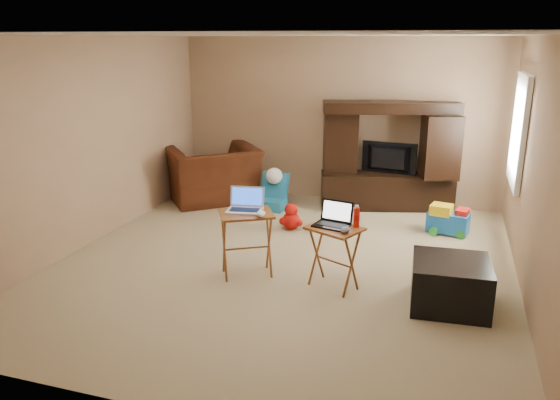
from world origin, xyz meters
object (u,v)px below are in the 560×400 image
(child_rocker, at_px, (272,192))
(mouse_left, at_px, (261,214))
(tray_table_right, at_px, (334,258))
(mouse_right, at_px, (345,230))
(laptop_left, at_px, (244,201))
(tray_table_left, at_px, (247,244))
(laptop_right, at_px, (332,215))
(television, at_px, (388,159))
(push_toy, at_px, (448,219))
(ottoman, at_px, (450,284))
(recliner, at_px, (213,174))
(plush_toy, at_px, (291,216))
(water_bottle, at_px, (356,217))
(entertainment_center, at_px, (388,156))

(child_rocker, relative_size, mouse_left, 3.74)
(tray_table_right, relative_size, mouse_right, 4.92)
(tray_table_right, relative_size, laptop_left, 1.76)
(tray_table_left, xyz_separation_m, laptop_right, (0.91, 0.00, 0.42))
(mouse_left, bearing_deg, laptop_left, 155.56)
(tray_table_left, height_order, tray_table_right, tray_table_left)
(television, xyz_separation_m, tray_table_left, (-1.12, -2.89, -0.41))
(laptop_left, relative_size, mouse_left, 2.58)
(mouse_right, bearing_deg, mouse_left, 175.57)
(laptop_left, bearing_deg, push_toy, 35.11)
(ottoman, height_order, mouse_right, mouse_right)
(recliner, relative_size, laptop_right, 3.88)
(plush_toy, relative_size, ottoman, 0.52)
(mouse_right, bearing_deg, water_bottle, 70.71)
(push_toy, distance_m, mouse_right, 2.41)
(tray_table_left, xyz_separation_m, mouse_right, (1.08, -0.14, 0.32))
(laptop_right, bearing_deg, recliner, 146.17)
(recliner, bearing_deg, tray_table_left, 81.10)
(child_rocker, xyz_separation_m, ottoman, (2.60, -2.43, -0.04))
(push_toy, relative_size, mouse_right, 3.98)
(plush_toy, xyz_separation_m, laptop_right, (0.88, -1.55, 0.59))
(recliner, bearing_deg, laptop_right, 94.09)
(recliner, height_order, water_bottle, recliner)
(tray_table_left, xyz_separation_m, mouse_left, (0.19, -0.07, 0.38))
(entertainment_center, distance_m, recliner, 2.70)
(entertainment_center, height_order, mouse_left, entertainment_center)
(tray_table_right, distance_m, laptop_left, 1.11)
(recliner, bearing_deg, water_bottle, 97.48)
(tray_table_left, xyz_separation_m, tray_table_right, (0.95, -0.02, -0.03))
(water_bottle, bearing_deg, plush_toy, 126.87)
(child_rocker, relative_size, push_toy, 1.02)
(push_toy, bearing_deg, ottoman, -76.03)
(water_bottle, bearing_deg, tray_table_right, -158.20)
(tray_table_right, bearing_deg, plush_toy, 144.93)
(tray_table_right, height_order, laptop_right, laptop_right)
(laptop_right, bearing_deg, television, 97.68)
(entertainment_center, relative_size, water_bottle, 9.72)
(child_rocker, relative_size, tray_table_left, 0.76)
(television, relative_size, recliner, 0.61)
(television, height_order, mouse_left, television)
(plush_toy, distance_m, laptop_left, 1.65)
(television, distance_m, laptop_left, 3.08)
(tray_table_right, relative_size, water_bottle, 3.25)
(laptop_right, bearing_deg, ottoman, 7.62)
(entertainment_center, bearing_deg, laptop_right, -109.48)
(plush_toy, bearing_deg, mouse_left, -84.59)
(push_toy, relative_size, tray_table_right, 0.81)
(ottoman, bearing_deg, mouse_left, 179.57)
(recliner, distance_m, ottoman, 4.44)
(ottoman, height_order, water_bottle, water_bottle)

